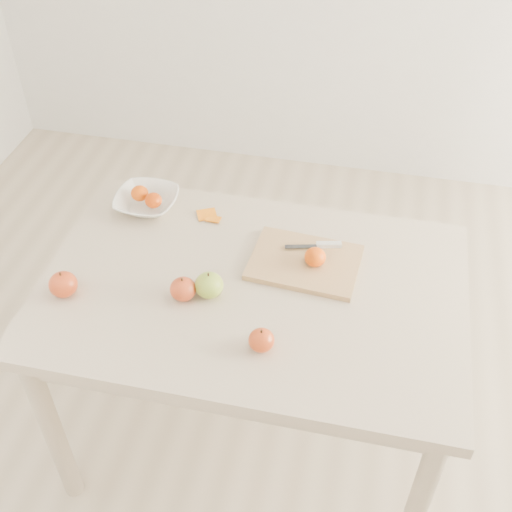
# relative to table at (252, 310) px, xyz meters

# --- Properties ---
(ground) EXTENTS (3.50, 3.50, 0.00)m
(ground) POSITION_rel_table_xyz_m (0.00, 0.00, -0.65)
(ground) COLOR #C6B293
(ground) RESTS_ON ground
(table) EXTENTS (1.20, 0.80, 0.75)m
(table) POSITION_rel_table_xyz_m (0.00, 0.00, 0.00)
(table) COLOR #C3AF93
(table) RESTS_ON ground
(cutting_board) EXTENTS (0.33, 0.25, 0.02)m
(cutting_board) POSITION_rel_table_xyz_m (0.13, 0.12, 0.11)
(cutting_board) COLOR tan
(cutting_board) RESTS_ON table
(board_tangerine) EXTENTS (0.06, 0.06, 0.05)m
(board_tangerine) POSITION_rel_table_xyz_m (0.16, 0.11, 0.14)
(board_tangerine) COLOR #D65007
(board_tangerine) RESTS_ON cutting_board
(fruit_bowl) EXTENTS (0.20, 0.20, 0.05)m
(fruit_bowl) POSITION_rel_table_xyz_m (-0.41, 0.28, 0.12)
(fruit_bowl) COLOR white
(fruit_bowl) RESTS_ON table
(bowl_tangerine_near) EXTENTS (0.06, 0.06, 0.05)m
(bowl_tangerine_near) POSITION_rel_table_xyz_m (-0.44, 0.29, 0.14)
(bowl_tangerine_near) COLOR #D85F07
(bowl_tangerine_near) RESTS_ON fruit_bowl
(bowl_tangerine_far) EXTENTS (0.05, 0.05, 0.05)m
(bowl_tangerine_far) POSITION_rel_table_xyz_m (-0.38, 0.26, 0.14)
(bowl_tangerine_far) COLOR #C84D07
(bowl_tangerine_far) RESTS_ON fruit_bowl
(orange_peel_a) EXTENTS (0.07, 0.07, 0.01)m
(orange_peel_a) POSITION_rel_table_xyz_m (-0.21, 0.28, 0.10)
(orange_peel_a) COLOR orange
(orange_peel_a) RESTS_ON table
(orange_peel_b) EXTENTS (0.05, 0.04, 0.01)m
(orange_peel_b) POSITION_rel_table_xyz_m (-0.18, 0.26, 0.10)
(orange_peel_b) COLOR orange
(orange_peel_b) RESTS_ON table
(paring_knife) EXTENTS (0.17, 0.06, 0.01)m
(paring_knife) POSITION_rel_table_xyz_m (0.18, 0.19, 0.12)
(paring_knife) COLOR silver
(paring_knife) RESTS_ON cutting_board
(apple_green) EXTENTS (0.08, 0.08, 0.07)m
(apple_green) POSITION_rel_table_xyz_m (-0.11, -0.06, 0.14)
(apple_green) COLOR #69991E
(apple_green) RESTS_ON table
(apple_red_e) EXTENTS (0.07, 0.07, 0.06)m
(apple_red_e) POSITION_rel_table_xyz_m (0.07, -0.21, 0.13)
(apple_red_e) COLOR #A41107
(apple_red_e) RESTS_ON table
(apple_red_d) EXTENTS (0.08, 0.08, 0.07)m
(apple_red_d) POSITION_rel_table_xyz_m (-0.50, -0.14, 0.13)
(apple_red_d) COLOR maroon
(apple_red_d) RESTS_ON table
(apple_red_b) EXTENTS (0.07, 0.07, 0.07)m
(apple_red_b) POSITION_rel_table_xyz_m (-0.18, -0.09, 0.13)
(apple_red_b) COLOR #A31E0B
(apple_red_b) RESTS_ON table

